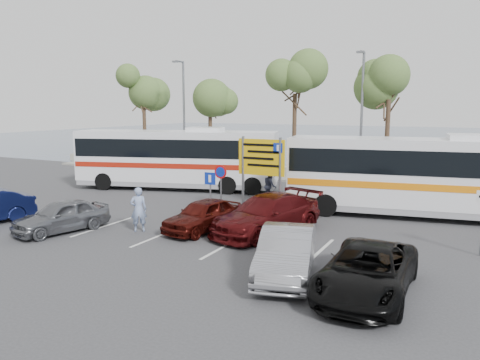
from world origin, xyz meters
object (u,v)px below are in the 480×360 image
at_px(car_silver_a, 62,216).
at_px(car_silver_b, 286,253).
at_px(street_lamp_left, 183,111).
at_px(direction_sign, 261,163).
at_px(pedestrian_far, 270,186).
at_px(pedestrian_near, 139,209).
at_px(car_maroon, 267,214).
at_px(coach_bus_left, 177,160).
at_px(car_red, 203,215).
at_px(street_lamp_right, 361,112).
at_px(coach_bus_right, 425,179).
at_px(suv_black, 367,271).

distance_m(car_silver_a, car_silver_b, 9.73).
xyz_separation_m(street_lamp_left, direction_sign, (11.00, -10.32, -2.17)).
relative_size(direction_sign, pedestrian_far, 2.12).
height_order(street_lamp_left, pedestrian_far, street_lamp_left).
distance_m(street_lamp_left, direction_sign, 15.24).
distance_m(car_silver_b, pedestrian_near, 7.30).
bearing_deg(direction_sign, pedestrian_far, 106.53).
relative_size(street_lamp_left, pedestrian_far, 4.72).
relative_size(car_silver_a, car_maroon, 0.73).
height_order(street_lamp_left, car_maroon, street_lamp_left).
bearing_deg(coach_bus_left, pedestrian_far, -8.94).
height_order(direction_sign, car_red, direction_sign).
bearing_deg(car_maroon, direction_sign, 135.80).
distance_m(street_lamp_right, pedestrian_near, 16.10).
xyz_separation_m(coach_bus_left, coach_bus_right, (14.00, -1.03, 0.02)).
relative_size(car_maroon, pedestrian_near, 2.90).
xyz_separation_m(coach_bus_right, car_silver_a, (-12.50, -9.15, -1.10)).
distance_m(street_lamp_right, car_silver_b, 17.23).
height_order(street_lamp_right, car_red, street_lamp_right).
height_order(street_lamp_left, street_lamp_right, same).
bearing_deg(direction_sign, suv_black, -47.61).
relative_size(coach_bus_left, suv_black, 2.59).
height_order(street_lamp_right, car_silver_b, street_lamp_right).
relative_size(coach_bus_left, car_silver_b, 2.84).
xyz_separation_m(direction_sign, coach_bus_right, (6.50, 3.30, -0.69)).
bearing_deg(car_red, street_lamp_left, 135.69).
xyz_separation_m(coach_bus_right, suv_black, (-0.38, -10.00, -1.09)).
distance_m(coach_bus_left, pedestrian_near, 9.74).
bearing_deg(street_lamp_left, car_silver_b, -48.60).
height_order(coach_bus_right, car_silver_b, coach_bus_right).
bearing_deg(direction_sign, car_maroon, -60.88).
xyz_separation_m(street_lamp_left, car_silver_b, (14.72, -16.70, -3.89)).
height_order(car_silver_b, pedestrian_near, pedestrian_near).
xyz_separation_m(suv_black, pedestrian_far, (-7.09, 10.00, 0.20)).
distance_m(street_lamp_left, car_silver_b, 22.59).
height_order(car_red, pedestrian_far, pedestrian_far).
xyz_separation_m(direction_sign, pedestrian_far, (-0.98, 3.30, -1.58)).
distance_m(direction_sign, pedestrian_far, 3.79).
bearing_deg(car_silver_b, pedestrian_near, 148.92).
height_order(suv_black, pedestrian_far, pedestrian_far).
distance_m(direction_sign, car_silver_b, 7.58).
height_order(direction_sign, car_silver_b, direction_sign).
bearing_deg(direction_sign, coach_bus_left, 150.02).
bearing_deg(pedestrian_far, pedestrian_near, 136.57).
bearing_deg(street_lamp_left, car_silver_a, -72.82).
bearing_deg(car_red, car_maroon, 28.11).
bearing_deg(pedestrian_near, coach_bus_right, 179.80).
xyz_separation_m(car_maroon, suv_black, (4.80, -4.34, -0.10)).
distance_m(car_red, car_silver_b, 5.77).
bearing_deg(car_silver_b, pedestrian_far, 100.33).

